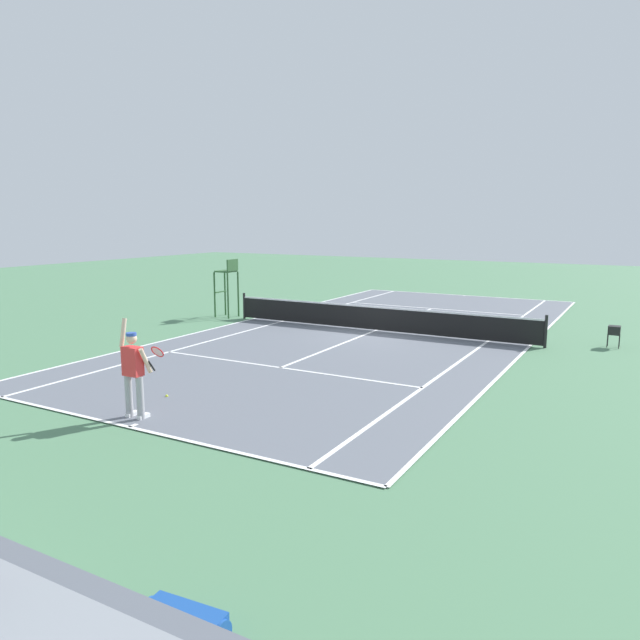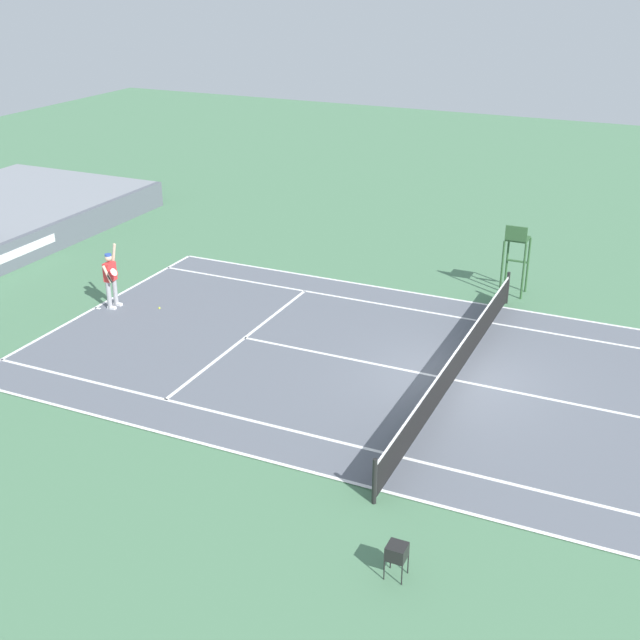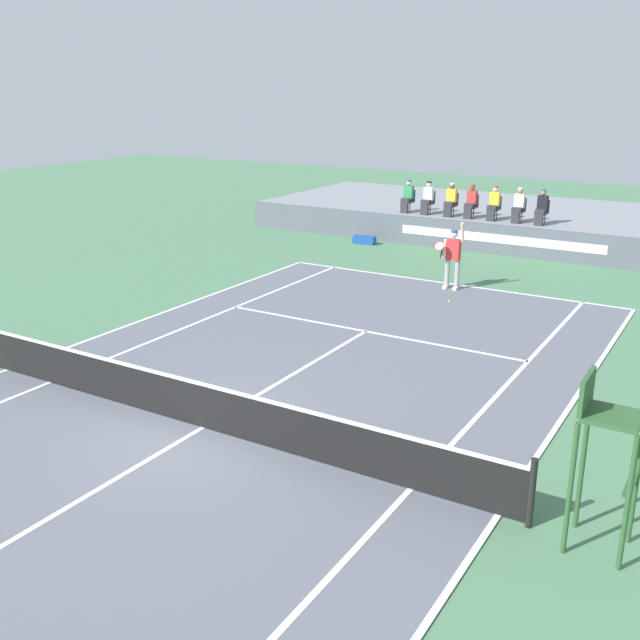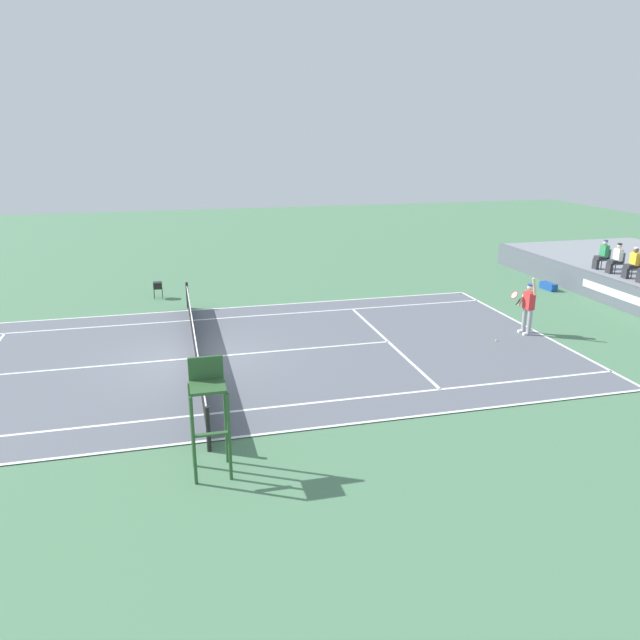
{
  "view_description": "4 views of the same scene",
  "coord_description": "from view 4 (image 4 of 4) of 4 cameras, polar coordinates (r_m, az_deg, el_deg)",
  "views": [
    {
      "loc": [
        -8.8,
        19.89,
        4.06
      ],
      "look_at": [
        0.1,
        3.99,
        1.0
      ],
      "focal_mm": 33.55,
      "sensor_mm": 36.0,
      "label": 1
    },
    {
      "loc": [
        -19.4,
        -4.94,
        10.44
      ],
      "look_at": [
        0.1,
        3.99,
        1.0
      ],
      "focal_mm": 46.88,
      "sensor_mm": 36.0,
      "label": 2
    },
    {
      "loc": [
        8.04,
        -9.18,
        5.94
      ],
      "look_at": [
        0.1,
        3.99,
        1.0
      ],
      "focal_mm": 41.14,
      "sensor_mm": 36.0,
      "label": 3
    },
    {
      "loc": [
        18.09,
        -0.51,
        6.72
      ],
      "look_at": [
        0.1,
        3.99,
        1.0
      ],
      "focal_mm": 33.83,
      "sensor_mm": 36.0,
      "label": 4
    }
  ],
  "objects": [
    {
      "name": "spectator_seated_1",
      "position": [
        28.56,
        26.21,
        5.22
      ],
      "size": [
        0.44,
        0.6,
        1.27
      ],
      "color": "#474C56",
      "rests_on": "bleacher_platform"
    },
    {
      "name": "spectator_seated_0",
      "position": [
        29.21,
        25.15,
        5.59
      ],
      "size": [
        0.44,
        0.6,
        1.27
      ],
      "color": "#474C56",
      "rests_on": "bleacher_platform"
    },
    {
      "name": "court",
      "position": [
        19.3,
        -11.67,
        -3.58
      ],
      "size": [
        11.08,
        23.88,
        0.03
      ],
      "color": "slate",
      "rests_on": "ground"
    },
    {
      "name": "ball_hopper",
      "position": [
        26.66,
        -15.11,
        3.2
      ],
      "size": [
        0.36,
        0.36,
        0.7
      ],
      "color": "black",
      "rests_on": "ground"
    },
    {
      "name": "net",
      "position": [
        19.13,
        -11.77,
        -2.14
      ],
      "size": [
        11.98,
        0.1,
        1.07
      ],
      "color": "black",
      "rests_on": "ground"
    },
    {
      "name": "umpire_chair",
      "position": [
        12.44,
        -10.52,
        -7.69
      ],
      "size": [
        0.77,
        0.77,
        2.44
      ],
      "color": "#2D562D",
      "rests_on": "ground"
    },
    {
      "name": "ground_plane",
      "position": [
        19.31,
        -11.67,
        -3.6
      ],
      "size": [
        80.0,
        80.0,
        0.0
      ],
      "primitive_type": "plane",
      "color": "#4C7A56"
    },
    {
      "name": "spectator_seated_2",
      "position": [
        27.85,
        27.46,
        4.79
      ],
      "size": [
        0.44,
        0.6,
        1.27
      ],
      "color": "#474C56",
      "rests_on": "bleacher_platform"
    },
    {
      "name": "equipment_bag",
      "position": [
        29.17,
        20.8,
        3.01
      ],
      "size": [
        0.92,
        0.39,
        0.32
      ],
      "color": "#194799",
      "rests_on": "ground"
    },
    {
      "name": "tennis_player",
      "position": [
        22.15,
        19.06,
        1.19
      ],
      "size": [
        0.76,
        0.62,
        2.08
      ],
      "color": "#9E9EA3",
      "rests_on": "ground"
    },
    {
      "name": "tennis_ball",
      "position": [
        21.29,
        16.33,
        -1.88
      ],
      "size": [
        0.07,
        0.07,
        0.07
      ],
      "primitive_type": "sphere",
      "color": "#D1E533",
      "rests_on": "ground"
    }
  ]
}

